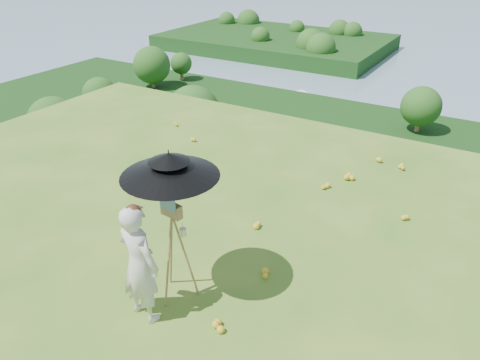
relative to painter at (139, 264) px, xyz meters
The scene contains 12 objects.
ground 2.60m from the painter, 138.07° to the left, with size 14.00×14.00×0.00m, color #3F7320.
forest_slope 47.33m from the painter, 92.82° to the left, with size 140.00×56.00×22.00m, color black.
shoreline_tier 85.07m from the painter, 91.35° to the left, with size 170.00×28.00×8.00m, color #716C5A.
peninsula 176.99m from the painter, 116.12° to the left, with size 90.00×60.00×12.00m, color black, non-canonical shape.
slope_trees 39.98m from the painter, 92.82° to the left, with size 110.00×50.00×6.00m, color #295218, non-canonical shape.
harbor_town 82.46m from the painter, 91.35° to the left, with size 110.00×22.00×5.00m, color silver, non-canonical shape.
moored_boats 166.87m from the painter, 95.03° to the left, with size 140.00×140.00×0.70m, color white, non-canonical shape.
wildflowers 2.74m from the painter, 133.97° to the left, with size 10.00×10.50×0.12m, color gold, non-canonical shape.
painter is the anchor object (origin of this frame).
field_easel 0.61m from the painter, 76.71° to the left, with size 0.67×0.67×1.77m, color olive, non-canonical shape.
sun_umbrella 1.20m from the painter, 77.23° to the left, with size 1.35×1.35×0.97m, color black, non-canonical shape.
painter_cap 0.87m from the painter, ahead, with size 0.22×0.26×0.10m, color #D17273, non-canonical shape.
Camera 1 is at (5.62, -5.29, 4.94)m, focal length 35.00 mm.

